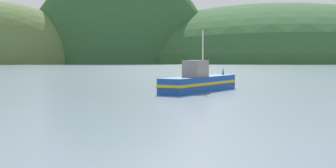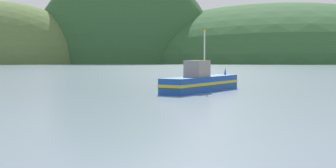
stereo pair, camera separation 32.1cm
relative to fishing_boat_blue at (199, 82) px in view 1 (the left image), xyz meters
name	(u,v)px [view 1 (the left image)]	position (x,y,z in m)	size (l,w,h in m)	color
hill_far_center	(283,62)	(109.32, 179.57, -0.82)	(183.30, 146.64, 57.77)	#2D562D
hill_far_left	(121,63)	(24.51, 172.06, -0.82)	(82.38, 65.91, 86.44)	#2D562D
fishing_boat_blue	(199,82)	(0.00, 0.00, 0.00)	(9.18, 8.69, 5.32)	#19479E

